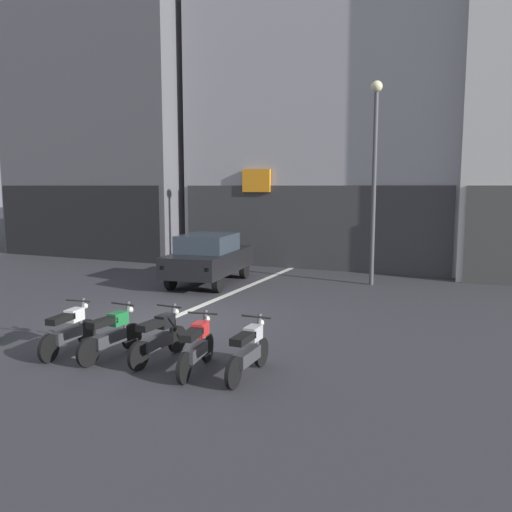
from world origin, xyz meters
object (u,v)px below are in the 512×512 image
at_px(motorcycle_white_row_leftmost, 69,330).
at_px(motorcycle_black_row_centre, 159,336).
at_px(car_black_crossing_near, 209,257).
at_px(motorcycle_silver_row_rightmost, 249,350).
at_px(motorcycle_red_row_right_mid, 196,346).
at_px(motorcycle_green_row_left_mid, 111,334).
at_px(street_lamp, 375,162).

relative_size(motorcycle_white_row_leftmost, motorcycle_black_row_centre, 1.00).
xyz_separation_m(car_black_crossing_near, motorcycle_silver_row_rightmost, (4.69, -7.29, -0.43)).
relative_size(car_black_crossing_near, motorcycle_red_row_right_mid, 2.58).
distance_m(motorcycle_green_row_left_mid, motorcycle_silver_row_rightmost, 2.77).
distance_m(motorcycle_red_row_right_mid, motorcycle_silver_row_rightmost, 0.93).
xyz_separation_m(motorcycle_green_row_left_mid, motorcycle_silver_row_rightmost, (2.76, 0.09, 0.00)).
xyz_separation_m(car_black_crossing_near, motorcycle_white_row_leftmost, (1.00, -7.48, -0.43)).
xyz_separation_m(street_lamp, motorcycle_black_row_centre, (-2.04, -9.17, -3.48)).
relative_size(motorcycle_green_row_left_mid, motorcycle_red_row_right_mid, 1.01).
bearing_deg(car_black_crossing_near, motorcycle_green_row_left_mid, -75.37).
relative_size(motorcycle_green_row_left_mid, motorcycle_silver_row_rightmost, 1.00).
height_order(motorcycle_green_row_left_mid, motorcycle_silver_row_rightmost, same).
height_order(street_lamp, motorcycle_silver_row_rightmost, street_lamp).
xyz_separation_m(motorcycle_red_row_right_mid, motorcycle_silver_row_rightmost, (0.92, 0.13, 0.00)).
relative_size(motorcycle_green_row_left_mid, motorcycle_black_row_centre, 1.00).
relative_size(street_lamp, motorcycle_white_row_leftmost, 3.85).
distance_m(street_lamp, motorcycle_silver_row_rightmost, 9.91).
bearing_deg(motorcycle_black_row_centre, motorcycle_green_row_left_mid, -167.80).
bearing_deg(motorcycle_green_row_left_mid, street_lamp, 72.43).
bearing_deg(motorcycle_green_row_left_mid, motorcycle_white_row_leftmost, -173.66).
bearing_deg(motorcycle_silver_row_rightmost, car_black_crossing_near, 122.77).
bearing_deg(motorcycle_black_row_centre, motorcycle_white_row_leftmost, -170.71).
xyz_separation_m(street_lamp, motorcycle_white_row_leftmost, (-3.89, -9.47, -3.48)).
bearing_deg(motorcycle_green_row_left_mid, motorcycle_black_row_centre, 12.20).
bearing_deg(car_black_crossing_near, street_lamp, 22.08).
relative_size(car_black_crossing_near, motorcycle_green_row_left_mid, 2.57).
xyz_separation_m(motorcycle_green_row_left_mid, motorcycle_red_row_right_mid, (1.84, -0.04, 0.00)).
xyz_separation_m(motorcycle_green_row_left_mid, motorcycle_black_row_centre, (0.92, 0.20, 0.00)).
distance_m(street_lamp, motorcycle_black_row_centre, 10.02).
height_order(street_lamp, motorcycle_black_row_centre, street_lamp).
height_order(motorcycle_white_row_leftmost, motorcycle_red_row_right_mid, same).
bearing_deg(motorcycle_black_row_centre, motorcycle_red_row_right_mid, -14.49).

